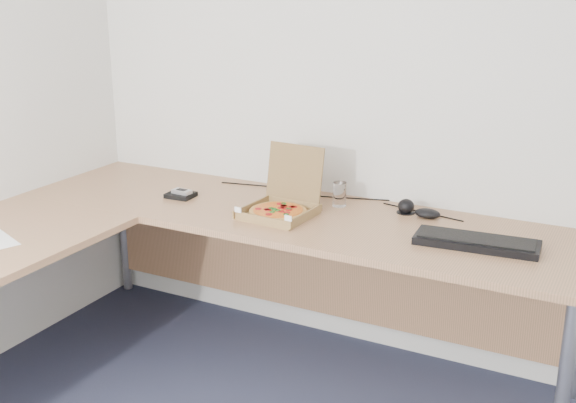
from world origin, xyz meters
The scene contains 10 objects.
room_shell centered at (0.00, 0.00, 1.25)m, with size 3.50×3.50×2.50m, color silver, non-canonical shape.
desk centered at (-0.82, 0.97, 0.70)m, with size 2.50×2.20×0.73m.
pizza_box centered at (-0.52, 1.34, 0.76)m, with size 0.27×0.32×0.28m.
drinking_glass centered at (-0.35, 1.58, 0.78)m, with size 0.06×0.06×0.11m, color white.
keyboard centered at (0.31, 1.37, 0.74)m, with size 0.46×0.16×0.03m, color black.
mouse centered at (0.05, 1.60, 0.75)m, with size 0.11×0.07×0.04m, color black.
wallet centered at (-1.05, 1.36, 0.74)m, with size 0.12×0.10×0.02m, color black.
phone centered at (-1.04, 1.36, 0.76)m, with size 0.09×0.05×0.02m, color #B2B5BA.
dome_speaker centered at (-0.05, 1.62, 0.76)m, with size 0.08×0.08×0.07m, color black.
cable_bundle centered at (-0.43, 1.68, 0.73)m, with size 0.59×0.04×0.01m, color black, non-canonical shape.
Camera 1 is at (0.85, -1.23, 1.72)m, focal length 44.83 mm.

